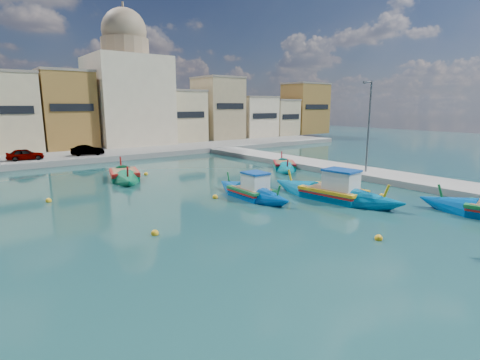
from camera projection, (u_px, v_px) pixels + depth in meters
name	position (u px, v px, depth m)	size (l,w,h in m)	color
ground	(250.00, 241.00, 16.97)	(160.00, 160.00, 0.00)	#123735
east_quay	(440.00, 185.00, 27.60)	(4.00, 70.00, 0.50)	gray
north_quay	(71.00, 157.00, 41.87)	(80.00, 8.00, 0.60)	gray
north_townhouses	(107.00, 113.00, 50.66)	(83.20, 7.87, 10.19)	#CAB88C
church_block	(127.00, 88.00, 52.45)	(10.00, 10.00, 19.10)	beige
quay_street_lamp	(368.00, 126.00, 31.15)	(1.18, 0.16, 8.00)	#595B60
luzzu_turquoise_cabin	(333.00, 194.00, 24.41)	(3.39, 10.06, 3.17)	#006DA4
luzzu_blue_cabin	(252.00, 193.00, 24.98)	(2.04, 7.66, 2.70)	#004FAD
luzzu_cyan_mid	(284.00, 166.00, 36.25)	(6.39, 7.40, 2.35)	#00889C
luzzu_green	(124.00, 176.00, 31.11)	(4.17, 8.54, 2.61)	#0A7147
mooring_buoys	(222.00, 200.00, 23.92)	(18.43, 22.15, 0.36)	yellow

